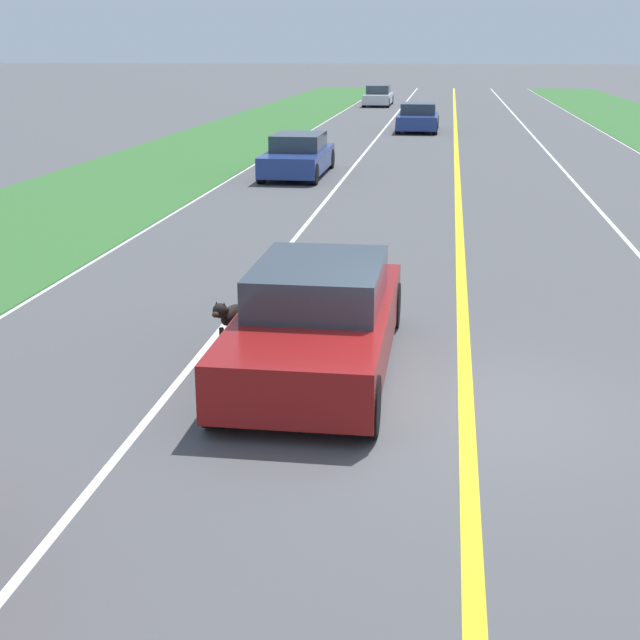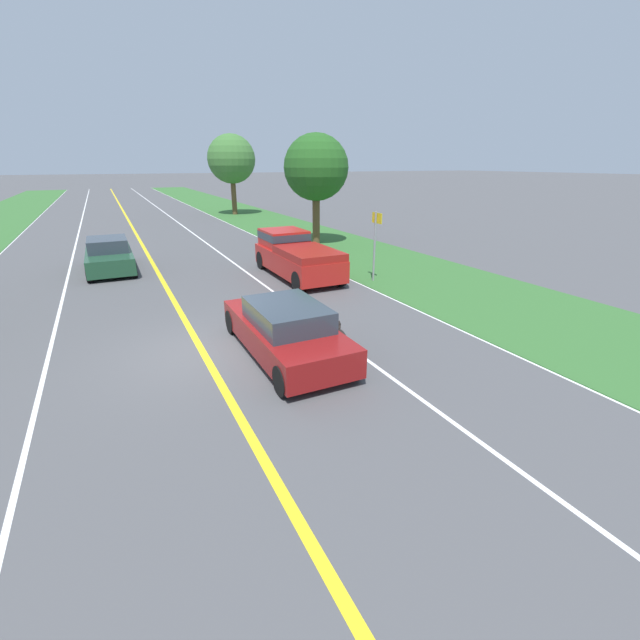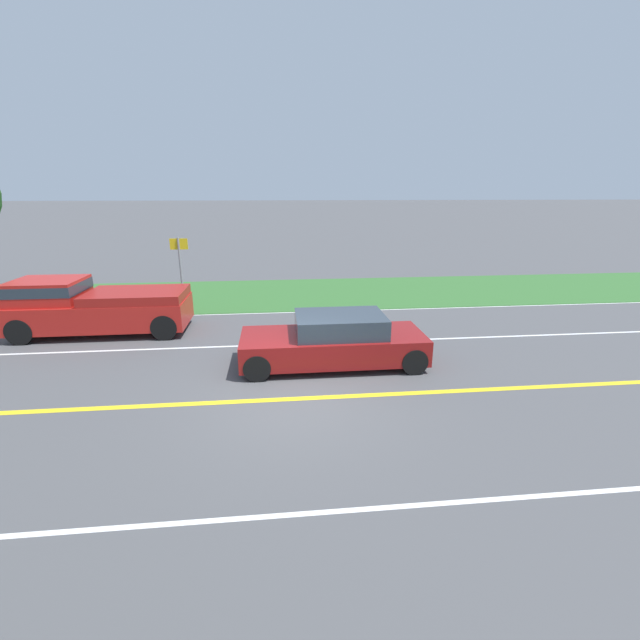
{
  "view_description": "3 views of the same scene",
  "coord_description": "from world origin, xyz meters",
  "px_view_note": "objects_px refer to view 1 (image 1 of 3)",
  "views": [
    {
      "loc": [
        0.33,
        9.57,
        3.96
      ],
      "look_at": [
        1.75,
        -0.41,
        0.84
      ],
      "focal_mm": 50.0,
      "sensor_mm": 36.0,
      "label": 1
    },
    {
      "loc": [
        -1.71,
        -10.25,
        4.52
      ],
      "look_at": [
        2.58,
        -1.57,
        0.95
      ],
      "focal_mm": 24.0,
      "sensor_mm": 36.0,
      "label": 2
    },
    {
      "loc": [
        -8.48,
        0.39,
        4.38
      ],
      "look_at": [
        1.83,
        -0.69,
        1.24
      ],
      "focal_mm": 24.0,
      "sensor_mm": 36.0,
      "label": 3
    }
  ],
  "objects_px": {
    "car_trailing_mid": "(418,118)",
    "car_trailing_far": "(378,96)",
    "dog": "(230,317)",
    "ego_car": "(318,320)",
    "car_trailing_near": "(298,156)"
  },
  "relations": [
    {
      "from": "car_trailing_near",
      "to": "car_trailing_mid",
      "type": "bearing_deg",
      "value": -101.41
    },
    {
      "from": "car_trailing_near",
      "to": "car_trailing_mid",
      "type": "distance_m",
      "value": 16.25
    },
    {
      "from": "ego_car",
      "to": "car_trailing_far",
      "type": "relative_size",
      "value": 1.02
    },
    {
      "from": "car_trailing_mid",
      "to": "dog",
      "type": "bearing_deg",
      "value": 87.69
    },
    {
      "from": "dog",
      "to": "car_trailing_far",
      "type": "bearing_deg",
      "value": -76.09
    },
    {
      "from": "dog",
      "to": "car_trailing_mid",
      "type": "relative_size",
      "value": 0.24
    },
    {
      "from": "ego_car",
      "to": "dog",
      "type": "distance_m",
      "value": 1.37
    },
    {
      "from": "ego_car",
      "to": "dog",
      "type": "relative_size",
      "value": 4.56
    },
    {
      "from": "car_trailing_far",
      "to": "dog",
      "type": "bearing_deg",
      "value": 92.3
    },
    {
      "from": "ego_car",
      "to": "car_trailing_near",
      "type": "xyz_separation_m",
      "value": [
        3.15,
        -17.45,
        -0.03
      ]
    },
    {
      "from": "ego_car",
      "to": "car_trailing_near",
      "type": "height_order",
      "value": "ego_car"
    },
    {
      "from": "car_trailing_near",
      "to": "car_trailing_far",
      "type": "bearing_deg",
      "value": -89.7
    },
    {
      "from": "car_trailing_mid",
      "to": "car_trailing_far",
      "type": "bearing_deg",
      "value": -79.7
    },
    {
      "from": "car_trailing_near",
      "to": "dog",
      "type": "bearing_deg",
      "value": 96.36
    },
    {
      "from": "car_trailing_near",
      "to": "car_trailing_mid",
      "type": "height_order",
      "value": "car_trailing_mid"
    }
  ]
}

